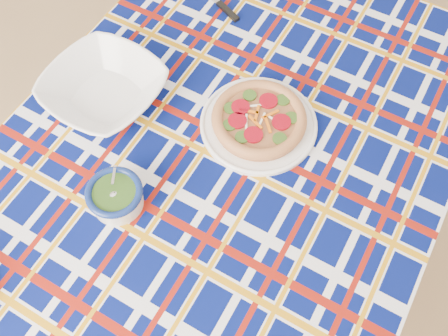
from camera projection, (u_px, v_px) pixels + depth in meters
floor at (198, 206)px, 1.77m from camera, size 4.00×4.00×0.00m
dining_table at (206, 193)px, 1.11m from camera, size 1.69×1.39×0.68m
tablecloth at (205, 189)px, 1.09m from camera, size 1.73×1.43×0.10m
main_focaccia_plate at (259, 119)px, 1.09m from camera, size 0.34×0.34×0.05m
pesto_bowl at (115, 195)px, 0.99m from camera, size 0.15×0.15×0.07m
serving_bowl at (104, 89)px, 1.12m from camera, size 0.33×0.33×0.06m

